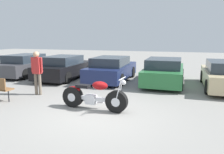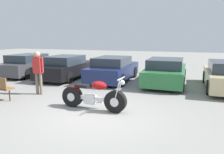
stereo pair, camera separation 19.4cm
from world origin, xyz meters
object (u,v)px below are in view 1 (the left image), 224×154
(parked_car_black, at_px, (65,68))
(parked_car_navy, at_px, (112,69))
(parked_car_dark_grey, at_px, (27,65))
(person_standing, at_px, (37,69))
(parked_car_green, at_px, (164,72))
(motorcycle, at_px, (93,96))

(parked_car_black, relative_size, parked_car_navy, 1.00)
(parked_car_dark_grey, height_order, parked_car_navy, same)
(person_standing, bearing_deg, parked_car_navy, 62.37)
(parked_car_navy, relative_size, person_standing, 2.33)
(parked_car_black, height_order, parked_car_navy, same)
(parked_car_green, height_order, person_standing, person_standing)
(parked_car_navy, bearing_deg, parked_car_green, 0.07)
(motorcycle, relative_size, parked_car_navy, 0.55)
(parked_car_dark_grey, relative_size, person_standing, 2.33)
(parked_car_dark_grey, relative_size, parked_car_navy, 1.00)
(parked_car_black, height_order, person_standing, person_standing)
(parked_car_navy, xyz_separation_m, parked_car_green, (2.73, 0.00, 0.00))
(parked_car_green, bearing_deg, parked_car_dark_grey, 179.85)
(parked_car_dark_grey, xyz_separation_m, parked_car_navy, (5.47, -0.03, 0.00))
(parked_car_black, distance_m, person_standing, 3.61)
(parked_car_dark_grey, bearing_deg, parked_car_black, -4.70)
(parked_car_green, relative_size, person_standing, 2.33)
(motorcycle, relative_size, parked_car_black, 0.55)
(parked_car_green, bearing_deg, parked_car_navy, -179.93)
(motorcycle, height_order, person_standing, person_standing)
(parked_car_navy, bearing_deg, motorcycle, -79.01)
(motorcycle, distance_m, parked_car_green, 5.05)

